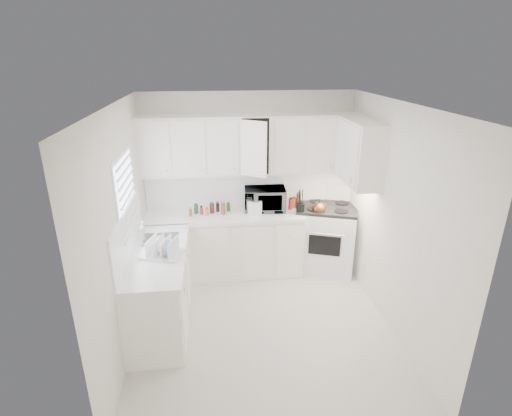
{
  "coord_description": "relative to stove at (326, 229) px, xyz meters",
  "views": [
    {
      "loc": [
        -0.53,
        -3.96,
        3.07
      ],
      "look_at": [
        0.0,
        0.7,
        1.25
      ],
      "focal_mm": 28.04,
      "sensor_mm": 36.0,
      "label": 1
    }
  ],
  "objects": [
    {
      "name": "countertop_back",
      "position": [
        -1.51,
        -0.0,
        0.29
      ],
      "size": [
        2.24,
        0.64,
        0.05
      ],
      "primitive_type": "cube",
      "color": "white",
      "rests_on": "lower_cabinets_back"
    },
    {
      "name": "microwave",
      "position": [
        -0.91,
        0.1,
        0.51
      ],
      "size": [
        0.6,
        0.36,
        0.39
      ],
      "primitive_type": "imported",
      "rotation": [
        0.0,
        0.0,
        -0.07
      ],
      "color": "gray",
      "rests_on": "countertop_back"
    },
    {
      "name": "frying_pan",
      "position": [
        0.18,
        0.16,
        0.33
      ],
      "size": [
        0.41,
        0.51,
        0.04
      ],
      "primitive_type": null,
      "rotation": [
        0.0,
        0.0,
        -0.38
      ],
      "color": "black",
      "rests_on": "stove"
    },
    {
      "name": "spice_left_0",
      "position": [
        -1.97,
        0.13,
        0.38
      ],
      "size": [
        0.06,
        0.06,
        0.13
      ],
      "primitive_type": "cylinder",
      "color": "#9A432A",
      "rests_on": "countertop_back"
    },
    {
      "name": "wall_left",
      "position": [
        -2.62,
        -1.29,
        0.66
      ],
      "size": [
        0.0,
        3.2,
        3.2
      ],
      "primitive_type": "plane",
      "rotation": [
        1.57,
        0.0,
        1.57
      ],
      "color": "white",
      "rests_on": "ground"
    },
    {
      "name": "ceiling",
      "position": [
        -1.12,
        -1.29,
        1.96
      ],
      "size": [
        3.2,
        3.2,
        0.0
      ],
      "primitive_type": "plane",
      "rotation": [
        3.14,
        0.0,
        0.0
      ],
      "color": "white",
      "rests_on": "ground"
    },
    {
      "name": "upper_cabinets_right",
      "position": [
        0.21,
        -0.47,
        0.86
      ],
      "size": [
        0.33,
        0.9,
        0.8
      ],
      "primitive_type": null,
      "color": "white",
      "rests_on": "wall_right"
    },
    {
      "name": "stove",
      "position": [
        0.0,
        0.0,
        0.0
      ],
      "size": [
        1.01,
        0.92,
        1.27
      ],
      "primitive_type": null,
      "rotation": [
        0.0,
        0.0,
        -0.34
      ],
      "color": "white",
      "rests_on": "floor"
    },
    {
      "name": "spice_left_1",
      "position": [
        -1.9,
        0.04,
        0.38
      ],
      "size": [
        0.06,
        0.06,
        0.13
      ],
      "primitive_type": "cylinder",
      "color": "#236B26",
      "rests_on": "countertop_back"
    },
    {
      "name": "lower_cabinets_back",
      "position": [
        -1.51,
        0.01,
        -0.19
      ],
      "size": [
        2.22,
        0.6,
        0.9
      ],
      "primitive_type": null,
      "color": "white",
      "rests_on": "floor"
    },
    {
      "name": "spice_left_2",
      "position": [
        -1.82,
        0.13,
        0.38
      ],
      "size": [
        0.06,
        0.06,
        0.13
      ],
      "primitive_type": "cylinder",
      "color": "red",
      "rests_on": "countertop_back"
    },
    {
      "name": "wall_back",
      "position": [
        -1.12,
        0.31,
        0.66
      ],
      "size": [
        3.0,
        0.0,
        3.0
      ],
      "primitive_type": "plane",
      "rotation": [
        1.57,
        0.0,
        0.0
      ],
      "color": "white",
      "rests_on": "ground"
    },
    {
      "name": "floor",
      "position": [
        -1.12,
        -1.29,
        -0.64
      ],
      "size": [
        3.2,
        3.2,
        0.0
      ],
      "primitive_type": "plane",
      "color": "silver",
      "rests_on": "ground"
    },
    {
      "name": "spice_left_7",
      "position": [
        -1.45,
        0.04,
        0.38
      ],
      "size": [
        0.06,
        0.06,
        0.13
      ],
      "primitive_type": "cylinder",
      "color": "#236B26",
      "rests_on": "countertop_back"
    },
    {
      "name": "dish_rack",
      "position": [
        -2.25,
        -1.17,
        0.43
      ],
      "size": [
        0.51,
        0.44,
        0.24
      ],
      "primitive_type": null,
      "rotation": [
        0.0,
        0.0,
        -0.31
      ],
      "color": "white",
      "rests_on": "countertop_left"
    },
    {
      "name": "wall_right",
      "position": [
        0.38,
        -1.29,
        0.66
      ],
      "size": [
        0.0,
        3.2,
        3.2
      ],
      "primitive_type": "plane",
      "rotation": [
        1.57,
        0.0,
        -1.57
      ],
      "color": "white",
      "rests_on": "ground"
    },
    {
      "name": "utensil_crock",
      "position": [
        -0.44,
        -0.13,
        0.5
      ],
      "size": [
        0.14,
        0.14,
        0.38
      ],
      "primitive_type": null,
      "rotation": [
        0.0,
        0.0,
        0.13
      ],
      "color": "black",
      "rests_on": "countertop_back"
    },
    {
      "name": "rice_cooker",
      "position": [
        -1.07,
        -0.02,
        0.43
      ],
      "size": [
        0.26,
        0.26,
        0.23
      ],
      "primitive_type": null,
      "rotation": [
        0.0,
        0.0,
        -0.12
      ],
      "color": "white",
      "rests_on": "countertop_back"
    },
    {
      "name": "lower_cabinets_left",
      "position": [
        -2.32,
        -1.09,
        -0.19
      ],
      "size": [
        0.6,
        1.6,
        0.9
      ],
      "primitive_type": null,
      "color": "white",
      "rests_on": "floor"
    },
    {
      "name": "countertop_left",
      "position": [
        -2.31,
        -1.09,
        0.29
      ],
      "size": [
        0.64,
        1.62,
        0.05
      ],
      "primitive_type": "cube",
      "color": "white",
      "rests_on": "lower_cabinets_left"
    },
    {
      "name": "spice_left_4",
      "position": [
        -1.67,
        0.13,
        0.38
      ],
      "size": [
        0.06,
        0.06,
        0.13
      ],
      "primitive_type": "cylinder",
      "color": "maroon",
      "rests_on": "countertop_back"
    },
    {
      "name": "upper_cabinets_back",
      "position": [
        -1.12,
        0.14,
        0.86
      ],
      "size": [
        3.0,
        0.33,
        0.8
      ],
      "primitive_type": null,
      "color": "white",
      "rests_on": "wall_back"
    },
    {
      "name": "backsplash_left",
      "position": [
        -2.61,
        -1.09,
        0.59
      ],
      "size": [
        0.02,
        1.6,
        0.55
      ],
      "primitive_type": "cube",
      "color": "white",
      "rests_on": "wall_left"
    },
    {
      "name": "spice_left_6",
      "position": [
        -1.52,
        0.13,
        0.38
      ],
      "size": [
        0.06,
        0.06,
        0.13
      ],
      "primitive_type": "cylinder",
      "color": "#9A432A",
      "rests_on": "countertop_back"
    },
    {
      "name": "sauce_right_2",
      "position": [
        -0.43,
        0.17,
        0.41
      ],
      "size": [
        0.06,
        0.06,
        0.19
      ],
      "primitive_type": "cylinder",
      "color": "maroon",
      "rests_on": "countertop_back"
    },
    {
      "name": "spice_left_3",
      "position": [
        -1.75,
        0.04,
        0.38
      ],
      "size": [
        0.06,
        0.06,
        0.13
      ],
      "primitive_type": "cylinder",
      "color": "orange",
      "rests_on": "countertop_back"
    },
    {
      "name": "spice_left_5",
      "position": [
        -1.6,
        0.04,
        0.38
      ],
      "size": [
        0.06,
        0.06,
        0.13
      ],
      "primitive_type": "cylinder",
      "color": "black",
      "rests_on": "countertop_back"
    },
    {
      "name": "sauce_right_1",
      "position": [
        -0.49,
        0.11,
        0.41
      ],
      "size": [
        0.06,
        0.06,
        0.19
      ],
      "primitive_type": "cylinder",
      "color": "orange",
      "rests_on": "countertop_back"
    },
    {
      "name": "sink",
      "position": [
        -2.31,
        -0.74,
        0.43
      ],
      "size": [
        0.42,
        0.38,
        0.3
      ],
      "primitive_type": null,
      "color": "gray",
      "rests_on": "countertop_left"
    },
    {
      "name": "paper_towel",
      "position": [
        -1.07,
        0.17,
        0.45
      ],
      "size": [
        0.12,
        0.12,
        0.27
      ],
      "primitive_type": "cylinder",
      "color": "white",
      "rests_on": "countertop_back"
    },
    {
      "name": "window_blinds",
      "position": [
        -2.6,
        -0.94,
        0.91
      ],
      "size": [
        0.06,
        0.96,
        1.06
      ],
      "primitive_type": null,
      "color": "white",
      "rests_on": "wall_left"
    },
    {
      "name": "wall_front",
      "position": [
        -1.12,
        -2.89,
        0.66
      ],
      "size": [
        3.0,
        0.0,
        3.0
      ],
      "primitive_type": "plane",
      "rotation": [
        -1.57,
        0.0,
        0.0
      ],
      "color": "white",
      "rests_on": "ground"
    },
    {
      "name": "backsplash_back",
      "position": [
        -1.12,
        0.3,
        0.59
      ],
      "size": [
        2.98,
        0.02,
        0.55
      ],
      "primitive_type": "cube",
      "color": "white",
      "rests_on": "wall_back"
    },
    {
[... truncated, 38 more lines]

